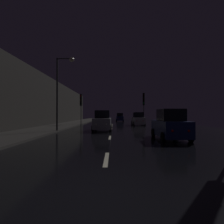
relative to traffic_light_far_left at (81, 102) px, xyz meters
The scene contains 11 objects.
ground 6.19m from the traffic_light_far_left, ahead, with size 26.98×84.00×0.02m, color black.
sidewalk_left 4.26m from the traffic_light_far_left, 169.12° to the right, with size 4.40×84.00×0.15m, color #33302D.
building_facade_left 6.29m from the traffic_light_far_left, 141.17° to the right, with size 0.80×63.00×7.42m, color #2D2B28.
lane_centerline 11.18m from the traffic_light_far_left, 61.82° to the right, with size 0.16×25.30×0.01m.
traffic_light_far_left is the anchor object (origin of this frame).
traffic_light_far_right 10.00m from the traffic_light_far_left, ahead, with size 0.37×0.48×5.05m.
streetlamp_overhead 11.65m from the traffic_light_far_left, 88.71° to the right, with size 1.70×0.44×7.23m.
car_approaching_headlights 10.78m from the traffic_light_far_left, 67.06° to the right, with size 1.95×4.23×2.13m.
car_distant_taillights 16.63m from the traffic_light_far_left, 65.65° to the left, with size 1.86×4.03×2.03m.
car_parked_right_near 18.94m from the traffic_light_far_left, 60.68° to the right, with size 1.90×4.11×2.07m.
car_parked_right_far 9.57m from the traffic_light_far_left, ahead, with size 1.87×4.06×2.04m.
Camera 1 is at (0.28, -3.86, 1.71)m, focal length 28.74 mm.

